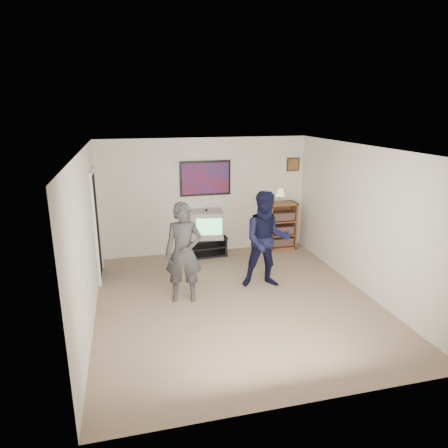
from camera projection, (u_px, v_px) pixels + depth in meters
name	position (u px, v px, depth m)	size (l,w,h in m)	color
room_shell	(231.00, 223.00, 6.61)	(4.51, 5.00, 2.51)	#846E54
media_stand	(206.00, 246.00, 8.65)	(0.87, 0.52, 0.42)	black
crt_television	(206.00, 224.00, 8.51)	(0.68, 0.58, 0.58)	gray
bookshelf	(281.00, 226.00, 9.01)	(0.65, 0.37, 1.07)	brown
table_lamp	(280.00, 196.00, 8.76)	(0.20, 0.20, 0.32)	beige
person_tall	(184.00, 253.00, 6.47)	(0.61, 0.40, 1.66)	#343336
person_short	(267.00, 240.00, 6.98)	(0.84, 0.65, 1.73)	black
controller_left	(179.00, 233.00, 6.53)	(0.04, 0.12, 0.04)	white
controller_right	(264.00, 228.00, 7.18)	(0.04, 0.13, 0.04)	white
poster	(205.00, 178.00, 8.49)	(1.10, 0.03, 0.75)	black
air_vent	(179.00, 165.00, 8.28)	(0.28, 0.02, 0.14)	white
small_picture	(293.00, 164.00, 8.89)	(0.30, 0.03, 0.30)	#361A11
doorway	(96.00, 226.00, 7.34)	(0.03, 0.85, 2.00)	black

